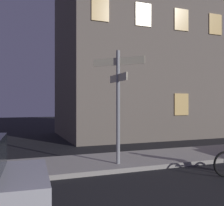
# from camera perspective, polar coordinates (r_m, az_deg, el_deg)

# --- Properties ---
(sidewalk_kerb) EXTENTS (40.00, 2.51, 0.14)m
(sidewalk_kerb) POSITION_cam_1_polar(r_m,az_deg,el_deg) (8.90, -6.12, -12.97)
(sidewalk_kerb) COLOR #9E9991
(sidewalk_kerb) RESTS_ON ground_plane
(signpost) EXTENTS (1.27, 1.37, 3.60)m
(signpost) POSITION_cam_1_polar(r_m,az_deg,el_deg) (8.38, 1.33, 1.65)
(signpost) COLOR gray
(signpost) RESTS_ON sidewalk_kerb
(building_right_block) EXTENTS (11.80, 6.69, 17.04)m
(building_right_block) POSITION_cam_1_polar(r_m,az_deg,el_deg) (19.01, 8.48, 19.79)
(building_right_block) COLOR #6B6056
(building_right_block) RESTS_ON ground_plane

